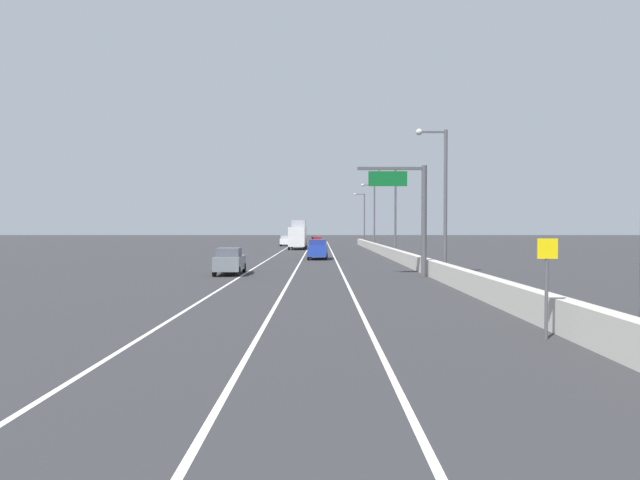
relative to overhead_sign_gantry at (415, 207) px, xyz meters
The scene contains 18 objects.
ground_plane 31.90m from the overhead_sign_gantry, 101.30° to the left, with size 320.00×320.00×0.00m, color #2D2D30.
lane_stripe_left 25.30m from the overhead_sign_gantry, 118.03° to the left, with size 0.16×130.00×0.00m, color silver.
lane_stripe_center 23.89m from the overhead_sign_gantry, 110.45° to the left, with size 0.16×130.00×0.00m, color silver.
lane_stripe_right 22.92m from the overhead_sign_gantry, 102.04° to the left, with size 0.16×130.00×0.00m, color silver.
jersey_barrier_right 8.21m from the overhead_sign_gantry, 79.05° to the left, with size 0.60×120.00×1.10m, color #B2ADA3.
overhead_sign_gantry is the anchor object (origin of this frame).
speed_advisory_sign 20.08m from the overhead_sign_gantry, 88.72° to the right, with size 0.60×0.11×3.00m.
lamp_post_right_near 22.15m from the overhead_sign_gantry, 85.55° to the right, with size 2.14×0.44×9.98m.
lamp_post_right_second 2.19m from the overhead_sign_gantry, ahead, with size 2.14×0.44×9.98m.
lamp_post_right_third 22.33m from the overhead_sign_gantry, 85.52° to the left, with size 2.14×0.44×9.98m.
lamp_post_right_fourth 44.43m from the overhead_sign_gantry, 87.77° to the left, with size 2.14×0.44×9.98m.
lamp_post_right_fifth 66.57m from the overhead_sign_gantry, 88.21° to the left, with size 2.14×0.44×9.98m.
car_silver_0 56.73m from the overhead_sign_gantry, 99.83° to the left, with size 2.00×4.25×2.12m.
car_white_1 60.28m from the overhead_sign_gantry, 101.99° to the left, with size 2.01×4.77×1.87m.
car_blue_2 20.67m from the overhead_sign_gantry, 108.68° to the left, with size 2.14×4.80×2.07m.
car_red_3 50.09m from the overhead_sign_gantry, 97.90° to the left, with size 1.87×4.53×1.85m.
car_gray_4 13.30m from the overhead_sign_gantry, behind, with size 1.96×4.27×1.89m.
box_truck 45.46m from the overhead_sign_gantry, 102.29° to the left, with size 2.59×7.64×4.45m.
Camera 1 is at (-0.11, -2.27, 3.33)m, focal length 29.40 mm.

